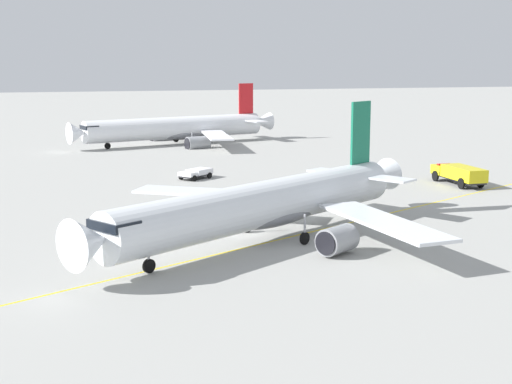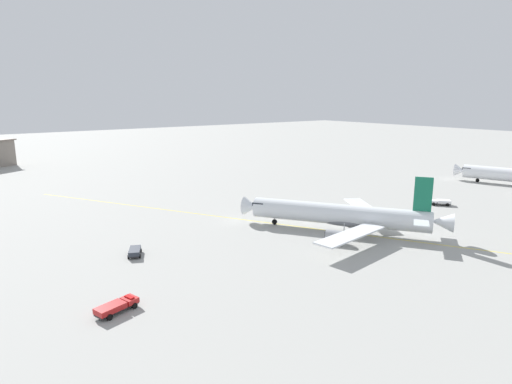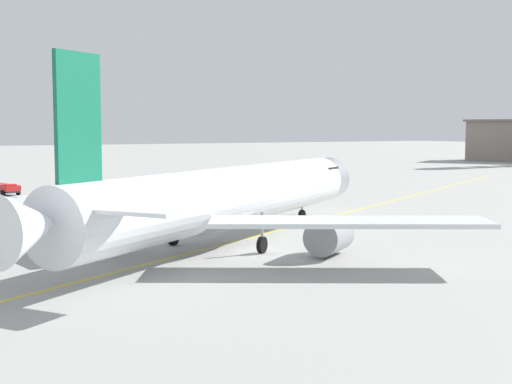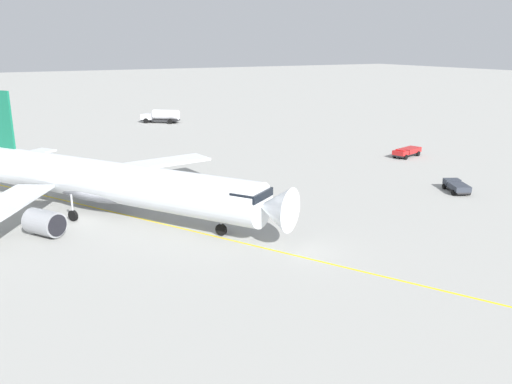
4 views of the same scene
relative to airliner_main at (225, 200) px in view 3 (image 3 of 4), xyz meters
The scene contains 5 objects.
ground_plane 3.89m from the airliner_main, 14.35° to the left, with size 600.00×600.00×0.00m, color #9E9E99.
airliner_main is the anchor object (origin of this frame).
baggage_truck_truck 39.79m from the airliner_main, 163.20° to the left, with size 3.44×4.54×1.22m.
ops_pickup_truck 47.67m from the airliner_main, behind, with size 5.77×3.38×1.41m.
taxiway_centreline 7.81m from the airliner_main, 123.40° to the left, with size 73.31×132.26×0.01m.
Camera 3 is at (40.25, -22.58, 8.17)m, focal length 48.85 mm.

